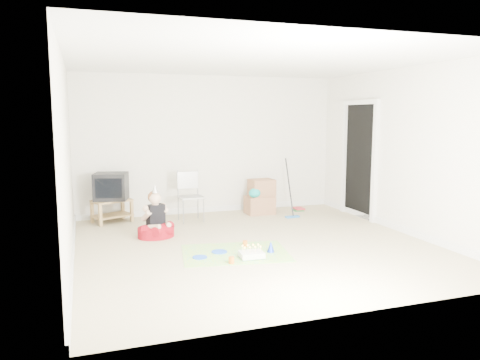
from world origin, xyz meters
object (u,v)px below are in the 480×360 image
object	(u,v)px
tv_stand	(112,209)
seated_woman	(156,225)
birthday_cake	(251,255)
folding_chair	(191,197)
crt_tv	(111,186)
cardboard_boxes	(260,197)

from	to	relation	value
tv_stand	seated_woman	world-z (taller)	seated_woman
birthday_cake	folding_chair	bearing A→B (deg)	96.47
folding_chair	seated_woman	size ratio (longest dim) A/B	1.08
tv_stand	crt_tv	xyz separation A→B (m)	(0.00, 0.00, 0.39)
tv_stand	folding_chair	bearing A→B (deg)	-15.47
tv_stand	seated_woman	distance (m)	1.38
folding_chair	cardboard_boxes	world-z (taller)	folding_chair
cardboard_boxes	seated_woman	distance (m)	2.40
folding_chair	birthday_cake	xyz separation A→B (m)	(0.27, -2.38, -0.39)
folding_chair	seated_woman	world-z (taller)	folding_chair
tv_stand	birthday_cake	xyz separation A→B (m)	(1.59, -2.74, -0.20)
folding_chair	cardboard_boxes	size ratio (longest dim) A/B	1.37
cardboard_boxes	birthday_cake	distance (m)	2.83
folding_chair	seated_woman	distance (m)	1.18
crt_tv	birthday_cake	xyz separation A→B (m)	(1.59, -2.74, -0.59)
cardboard_boxes	seated_woman	xyz separation A→B (m)	(-2.14, -1.09, -0.13)
tv_stand	cardboard_boxes	xyz separation A→B (m)	(2.71, -0.16, 0.07)
crt_tv	birthday_cake	size ratio (longest dim) A/B	1.70
seated_woman	birthday_cake	world-z (taller)	seated_woman
crt_tv	cardboard_boxes	distance (m)	2.74
tv_stand	cardboard_boxes	distance (m)	2.72
crt_tv	folding_chair	xyz separation A→B (m)	(1.32, -0.37, -0.20)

